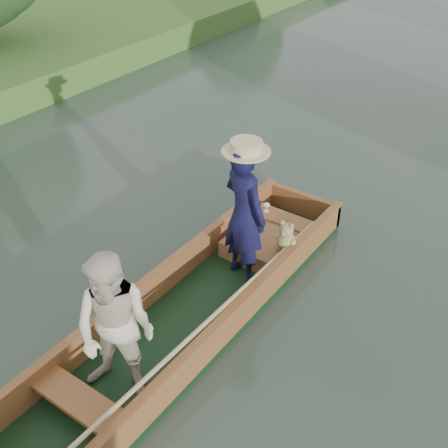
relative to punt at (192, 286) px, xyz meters
The scene contains 2 objects.
ground 0.57m from the punt, 136.31° to the left, with size 120.00×120.00×0.00m, color #283D30.
punt is the anchor object (origin of this frame).
Camera 1 is at (2.87, -3.45, 4.38)m, focal length 45.00 mm.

